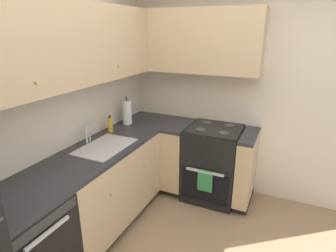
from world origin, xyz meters
TOP-DOWN VIEW (x-y plane):
  - wall_back at (0.00, 1.52)m, footprint 3.53×0.05m
  - wall_right at (1.74, 0.00)m, footprint 0.05×3.10m
  - lower_cabinets_back at (0.43, 1.20)m, footprint 1.37×0.62m
  - countertop_back at (0.43, 1.20)m, footprint 2.57×0.60m
  - lower_cabinets_right at (1.42, 0.44)m, footprint 0.62×1.06m
  - countertop_right at (1.41, 0.44)m, footprint 0.60×1.06m
  - oven_range at (1.43, 0.33)m, footprint 0.68×0.62m
  - upper_cabinets_back at (0.27, 1.34)m, footprint 2.25×0.34m
  - upper_cabinets_right at (1.55, 0.70)m, footprint 0.32×1.61m
  - sink at (0.46, 1.17)m, footprint 0.60×0.40m
  - faucet at (0.46, 1.38)m, footprint 0.07×0.16m
  - soap_bottle at (0.84, 1.38)m, footprint 0.06×0.06m
  - paper_towel_roll at (1.16, 1.36)m, footprint 0.11×0.11m

SIDE VIEW (x-z plane):
  - lower_cabinets_back at x=0.43m, z-range 0.00..0.86m
  - lower_cabinets_right at x=1.42m, z-range 0.00..0.86m
  - oven_range at x=1.43m, z-range -0.07..0.97m
  - sink at x=0.46m, z-range 0.80..0.90m
  - countertop_back at x=0.43m, z-range 0.86..0.89m
  - countertop_right at x=1.41m, z-range 0.86..0.89m
  - soap_bottle at x=0.84m, z-range 0.88..1.07m
  - faucet at x=0.46m, z-range 0.91..1.14m
  - paper_towel_roll at x=1.16m, z-range 0.86..1.21m
  - wall_back at x=0.00m, z-range 0.00..2.53m
  - wall_right at x=1.74m, z-range 0.00..2.53m
  - upper_cabinets_back at x=0.27m, z-range 1.52..2.22m
  - upper_cabinets_right at x=1.55m, z-range 1.52..2.22m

